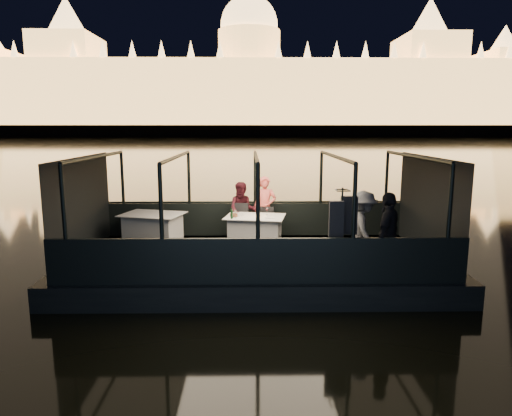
{
  "coord_description": "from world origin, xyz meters",
  "views": [
    {
      "loc": [
        -0.16,
        -10.34,
        3.47
      ],
      "look_at": [
        0.0,
        0.4,
        1.55
      ],
      "focal_mm": 32.0,
      "sensor_mm": 36.0,
      "label": 1
    }
  ],
  "objects_px": {
    "chair_port_left": "(240,225)",
    "coat_stand": "(341,234)",
    "chair_port_right": "(267,225)",
    "person_woman_coral": "(265,211)",
    "dining_table_central": "(255,231)",
    "person_man_maroon": "(242,211)",
    "passenger_dark": "(388,235)",
    "passenger_stripe": "(363,228)",
    "wine_bottle": "(232,213)",
    "dining_table_aft": "(153,229)"
  },
  "relations": [
    {
      "from": "passenger_stripe",
      "to": "passenger_dark",
      "type": "bearing_deg",
      "value": -155.3
    },
    {
      "from": "person_woman_coral",
      "to": "passenger_stripe",
      "type": "relative_size",
      "value": 1.02
    },
    {
      "from": "dining_table_central",
      "to": "passenger_stripe",
      "type": "relative_size",
      "value": 0.88
    },
    {
      "from": "dining_table_central",
      "to": "passenger_dark",
      "type": "relative_size",
      "value": 0.84
    },
    {
      "from": "dining_table_aft",
      "to": "person_man_maroon",
      "type": "relative_size",
      "value": 0.98
    },
    {
      "from": "person_man_maroon",
      "to": "chair_port_right",
      "type": "bearing_deg",
      "value": -20.08
    },
    {
      "from": "coat_stand",
      "to": "wine_bottle",
      "type": "height_order",
      "value": "coat_stand"
    },
    {
      "from": "dining_table_aft",
      "to": "wine_bottle",
      "type": "distance_m",
      "value": 2.17
    },
    {
      "from": "dining_table_aft",
      "to": "chair_port_left",
      "type": "xyz_separation_m",
      "value": [
        2.21,
        0.21,
        0.06
      ]
    },
    {
      "from": "passenger_dark",
      "to": "coat_stand",
      "type": "bearing_deg",
      "value": -54.29
    },
    {
      "from": "chair_port_right",
      "to": "person_woman_coral",
      "type": "xyz_separation_m",
      "value": [
        -0.03,
        0.31,
        0.3
      ]
    },
    {
      "from": "dining_table_central",
      "to": "wine_bottle",
      "type": "xyz_separation_m",
      "value": [
        -0.57,
        -0.31,
        0.53
      ]
    },
    {
      "from": "person_woman_coral",
      "to": "passenger_dark",
      "type": "height_order",
      "value": "passenger_dark"
    },
    {
      "from": "person_man_maroon",
      "to": "passenger_stripe",
      "type": "xyz_separation_m",
      "value": [
        2.6,
        -2.48,
        0.1
      ]
    },
    {
      "from": "dining_table_central",
      "to": "dining_table_aft",
      "type": "distance_m",
      "value": 2.62
    },
    {
      "from": "passenger_dark",
      "to": "wine_bottle",
      "type": "height_order",
      "value": "passenger_dark"
    },
    {
      "from": "person_woman_coral",
      "to": "passenger_dark",
      "type": "relative_size",
      "value": 0.97
    },
    {
      "from": "passenger_stripe",
      "to": "wine_bottle",
      "type": "distance_m",
      "value": 3.19
    },
    {
      "from": "dining_table_central",
      "to": "passenger_stripe",
      "type": "distance_m",
      "value": 2.91
    },
    {
      "from": "person_man_maroon",
      "to": "passenger_dark",
      "type": "distance_m",
      "value": 4.31
    },
    {
      "from": "chair_port_right",
      "to": "person_woman_coral",
      "type": "height_order",
      "value": "person_woman_coral"
    },
    {
      "from": "dining_table_aft",
      "to": "coat_stand",
      "type": "distance_m",
      "value": 5.08
    },
    {
      "from": "person_man_maroon",
      "to": "wine_bottle",
      "type": "relative_size",
      "value": 5.75
    },
    {
      "from": "passenger_dark",
      "to": "person_man_maroon",
      "type": "bearing_deg",
      "value": -103.72
    },
    {
      "from": "dining_table_central",
      "to": "person_woman_coral",
      "type": "height_order",
      "value": "person_woman_coral"
    },
    {
      "from": "chair_port_right",
      "to": "person_man_maroon",
      "type": "bearing_deg",
      "value": 173.86
    },
    {
      "from": "coat_stand",
      "to": "person_man_maroon",
      "type": "distance_m",
      "value": 3.77
    },
    {
      "from": "passenger_dark",
      "to": "wine_bottle",
      "type": "relative_size",
      "value": 6.45
    },
    {
      "from": "person_man_maroon",
      "to": "passenger_stripe",
      "type": "bearing_deg",
      "value": -39.85
    },
    {
      "from": "person_woman_coral",
      "to": "passenger_dark",
      "type": "distance_m",
      "value": 3.96
    },
    {
      "from": "dining_table_aft",
      "to": "chair_port_right",
      "type": "relative_size",
      "value": 1.69
    },
    {
      "from": "dining_table_central",
      "to": "chair_port_right",
      "type": "bearing_deg",
      "value": 55.81
    },
    {
      "from": "chair_port_left",
      "to": "coat_stand",
      "type": "bearing_deg",
      "value": -40.94
    },
    {
      "from": "coat_stand",
      "to": "person_man_maroon",
      "type": "bearing_deg",
      "value": 121.82
    },
    {
      "from": "dining_table_central",
      "to": "person_man_maroon",
      "type": "bearing_deg",
      "value": 114.14
    },
    {
      "from": "passenger_dark",
      "to": "wine_bottle",
      "type": "xyz_separation_m",
      "value": [
        -3.17,
        2.13,
        0.06
      ]
    },
    {
      "from": "coat_stand",
      "to": "passenger_dark",
      "type": "xyz_separation_m",
      "value": [
        0.94,
        0.04,
        -0.05
      ]
    },
    {
      "from": "dining_table_aft",
      "to": "chair_port_left",
      "type": "distance_m",
      "value": 2.23
    },
    {
      "from": "coat_stand",
      "to": "passenger_stripe",
      "type": "height_order",
      "value": "coat_stand"
    },
    {
      "from": "chair_port_right",
      "to": "chair_port_left",
      "type": "bearing_deg",
      "value": -162.21
    },
    {
      "from": "dining_table_aft",
      "to": "passenger_stripe",
      "type": "relative_size",
      "value": 0.91
    },
    {
      "from": "person_woman_coral",
      "to": "person_man_maroon",
      "type": "height_order",
      "value": "person_woman_coral"
    },
    {
      "from": "person_woman_coral",
      "to": "dining_table_aft",
      "type": "bearing_deg",
      "value": -160.15
    },
    {
      "from": "dining_table_central",
      "to": "dining_table_aft",
      "type": "height_order",
      "value": "dining_table_aft"
    },
    {
      "from": "chair_port_left",
      "to": "passenger_stripe",
      "type": "distance_m",
      "value": 3.48
    },
    {
      "from": "chair_port_left",
      "to": "person_woman_coral",
      "type": "xyz_separation_m",
      "value": [
        0.66,
        0.31,
        0.3
      ]
    },
    {
      "from": "dining_table_aft",
      "to": "dining_table_central",
      "type": "bearing_deg",
      "value": -5.2
    },
    {
      "from": "passenger_stripe",
      "to": "wine_bottle",
      "type": "bearing_deg",
      "value": 62.23
    },
    {
      "from": "dining_table_central",
      "to": "person_man_maroon",
      "type": "relative_size",
      "value": 0.95
    },
    {
      "from": "chair_port_left",
      "to": "person_woman_coral",
      "type": "relative_size",
      "value": 0.58
    }
  ]
}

